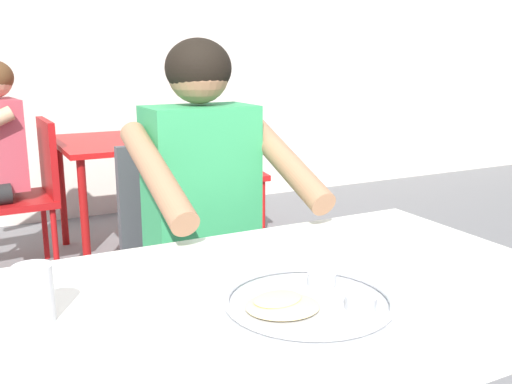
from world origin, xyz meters
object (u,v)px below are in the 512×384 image
object	(u,v)px
chair_red_right	(217,167)
diner_foreground	(213,206)
chair_red_left	(30,186)
table_foreground	(293,319)
thali_tray	(308,300)
chair_foreground	(188,254)
drinking_cup	(34,292)
table_background_red	(129,154)

from	to	relation	value
chair_red_right	diner_foreground	bearing A→B (deg)	-113.70
chair_red_left	chair_red_right	distance (m)	1.15
table_foreground	thali_tray	size ratio (longest dim) A/B	3.73
thali_tray	chair_foreground	size ratio (longest dim) A/B	0.37
chair_foreground	chair_red_left	world-z (taller)	chair_foreground
thali_tray	chair_red_right	bearing A→B (deg)	70.49
chair_red_left	diner_foreground	bearing A→B (deg)	-78.35
chair_foreground	chair_red_right	xyz separation A→B (m)	(0.79, 1.57, -0.03)
table_foreground	drinking_cup	size ratio (longest dim) A/B	11.56
table_background_red	chair_foreground	bearing A→B (deg)	-97.84
table_background_red	chair_red_left	xyz separation A→B (m)	(-0.57, -0.04, -0.13)
table_foreground	chair_foreground	size ratio (longest dim) A/B	1.38
diner_foreground	table_foreground	bearing A→B (deg)	-97.43
thali_tray	table_background_red	bearing A→B (deg)	82.88
diner_foreground	chair_red_right	bearing A→B (deg)	66.30
table_foreground	chair_red_right	distance (m)	2.57
table_background_red	diner_foreground	bearing A→B (deg)	-96.78
drinking_cup	chair_red_left	bearing A→B (deg)	84.56
thali_tray	table_background_red	world-z (taller)	thali_tray
chair_red_left	table_background_red	bearing A→B (deg)	4.36
drinking_cup	chair_red_left	distance (m)	2.32
chair_foreground	thali_tray	bearing A→B (deg)	-95.91
diner_foreground	chair_red_right	world-z (taller)	diner_foreground
table_foreground	thali_tray	xyz separation A→B (m)	(-0.02, -0.09, 0.08)
table_foreground	chair_red_left	distance (m)	2.39
thali_tray	chair_red_right	xyz separation A→B (m)	(0.89, 2.51, -0.24)
chair_red_right	chair_foreground	bearing A→B (deg)	-116.75
thali_tray	chair_red_left	distance (m)	2.48
table_foreground	table_background_red	bearing A→B (deg)	83.06
diner_foreground	thali_tray	bearing A→B (deg)	-97.99
table_foreground	table_background_red	xyz separation A→B (m)	(0.29, 2.42, -0.03)
table_foreground	chair_red_left	xyz separation A→B (m)	(-0.28, 2.37, -0.16)
drinking_cup	chair_foreground	size ratio (longest dim) A/B	0.12
chair_foreground	table_background_red	xyz separation A→B (m)	(0.22, 1.57, 0.11)
chair_red_left	chair_foreground	bearing A→B (deg)	-76.77
drinking_cup	table_foreground	bearing A→B (deg)	-9.71
thali_tray	chair_red_left	size ratio (longest dim) A/B	0.39
diner_foreground	chair_red_left	world-z (taller)	diner_foreground
chair_foreground	chair_red_left	size ratio (longest dim) A/B	1.05
drinking_cup	table_background_red	size ratio (longest dim) A/B	0.13
chair_foreground	table_background_red	distance (m)	1.58
chair_red_left	chair_red_right	size ratio (longest dim) A/B	1.01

